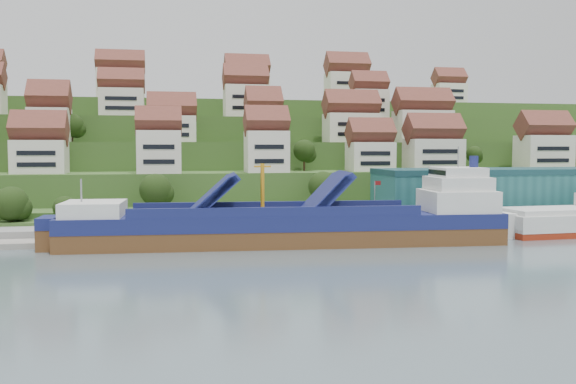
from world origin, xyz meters
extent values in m
plane|color=slate|center=(0.00, 0.00, 0.00)|extent=(300.00, 300.00, 0.00)
cube|color=gray|center=(20.00, 15.00, 1.10)|extent=(180.00, 14.00, 2.20)
cube|color=#2D4C1E|center=(0.00, 86.00, 2.00)|extent=(260.00, 128.00, 4.00)
cube|color=#2D4C1E|center=(0.00, 91.00, 5.50)|extent=(260.00, 118.00, 11.00)
cube|color=#2D4C1E|center=(0.00, 99.00, 9.00)|extent=(260.00, 102.00, 18.00)
cube|color=#2D4C1E|center=(0.00, 107.00, 12.50)|extent=(260.00, 86.00, 25.00)
cube|color=#2D4C1E|center=(0.00, 116.00, 15.50)|extent=(260.00, 68.00, 31.00)
cube|color=silver|center=(-48.76, 40.63, 14.64)|extent=(11.31, 8.57, 7.27)
cube|color=silver|center=(-23.07, 35.80, 15.70)|extent=(9.53, 7.03, 9.40)
cube|color=silver|center=(1.09, 36.52, 15.71)|extent=(9.49, 7.62, 9.42)
cube|color=silver|center=(27.10, 39.88, 14.47)|extent=(10.49, 7.73, 6.94)
cube|color=silver|center=(42.93, 38.71, 14.86)|extent=(13.13, 8.26, 7.71)
cube|color=silver|center=(73.88, 40.26, 15.38)|extent=(12.64, 8.31, 8.76)
cube|color=silver|center=(-48.81, 55.25, 22.05)|extent=(9.38, 8.98, 8.10)
cube|color=silver|center=(-19.77, 56.03, 21.28)|extent=(11.66, 7.90, 6.56)
cube|color=silver|center=(2.85, 51.82, 21.76)|extent=(8.63, 8.56, 7.52)
cube|color=silver|center=(27.46, 56.90, 21.85)|extent=(13.95, 8.36, 7.69)
cube|color=silver|center=(46.65, 54.26, 22.25)|extent=(14.71, 8.18, 8.50)
cube|color=silver|center=(-32.67, 70.13, 28.70)|extent=(11.62, 7.30, 7.39)
cube|color=silver|center=(0.73, 69.44, 29.41)|extent=(11.84, 7.79, 8.81)
cube|color=silver|center=(36.20, 68.43, 29.05)|extent=(9.99, 7.14, 8.11)
cube|color=silver|center=(-33.86, 88.19, 35.33)|extent=(13.50, 7.51, 8.67)
cube|color=silver|center=(3.83, 89.40, 35.07)|extent=(13.10, 8.15, 8.14)
cube|color=silver|center=(35.70, 88.80, 35.57)|extent=(12.99, 8.73, 9.15)
cube|color=silver|center=(71.30, 90.51, 34.30)|extent=(9.94, 7.05, 6.60)
ellipsoid|color=#223913|center=(11.78, 26.11, 8.30)|extent=(6.45, 6.45, 6.45)
ellipsoid|color=#223913|center=(-23.83, 26.29, 7.98)|extent=(6.67, 6.67, 6.67)
ellipsoid|color=#223913|center=(56.06, 43.11, 14.91)|extent=(4.23, 4.23, 4.23)
ellipsoid|color=#223913|center=(11.59, 43.66, 15.91)|extent=(5.36, 5.36, 5.36)
ellipsoid|color=#223913|center=(44.38, 59.83, 22.81)|extent=(4.92, 4.92, 4.92)
ellipsoid|color=#223913|center=(-49.71, 59.38, 21.81)|extent=(5.60, 5.60, 5.60)
ellipsoid|color=#223913|center=(-44.06, 57.97, 22.05)|extent=(5.90, 5.90, 5.90)
ellipsoid|color=#223913|center=(33.88, 75.94, 29.66)|extent=(5.61, 5.61, 5.61)
ellipsoid|color=#223913|center=(36.53, 73.97, 28.27)|extent=(4.19, 4.19, 4.19)
ellipsoid|color=#223913|center=(-50.36, 19.00, 6.15)|extent=(6.52, 6.52, 6.52)
ellipsoid|color=#223913|center=(-40.80, 19.00, 5.22)|extent=(4.47, 4.47, 4.47)
cube|color=#235F60|center=(52.00, 17.00, 7.20)|extent=(60.00, 15.00, 10.00)
cylinder|color=gray|center=(18.00, 10.00, 6.20)|extent=(0.16, 0.16, 8.00)
cube|color=maroon|center=(18.60, 10.00, 9.80)|extent=(1.20, 0.05, 0.80)
cube|color=brown|center=(-2.00, -1.31, 1.00)|extent=(75.76, 16.74, 4.82)
cube|color=navy|center=(-2.00, -1.31, 4.14)|extent=(75.76, 16.86, 2.50)
cube|color=silver|center=(-33.71, 0.89, 6.55)|extent=(10.37, 11.62, 2.50)
cube|color=#262628|center=(-3.92, -1.18, 5.39)|extent=(48.73, 13.14, 0.29)
cube|color=navy|center=(-14.50, -0.44, 8.67)|extent=(7.94, 11.11, 6.66)
cube|color=navy|center=(4.72, -1.78, 8.67)|extent=(7.57, 11.08, 7.04)
cylinder|color=orange|center=(-5.85, -1.04, 9.63)|extent=(0.72, 0.72, 8.67)
cube|color=silver|center=(28.75, -3.45, 7.22)|extent=(12.29, 11.76, 3.85)
cube|color=silver|center=(28.75, -3.45, 10.31)|extent=(10.29, 10.47, 2.41)
cube|color=silver|center=(28.75, -3.45, 12.33)|extent=(8.29, 9.18, 1.73)
cylinder|color=navy|center=(31.63, -3.65, 14.16)|extent=(1.64, 1.64, 2.12)
cube|color=maroon|center=(54.74, 0.64, 0.58)|extent=(29.36, 11.90, 2.51)
cube|color=silver|center=(54.74, 0.64, 2.70)|extent=(29.36, 12.00, 3.08)
cube|color=silver|center=(54.74, 0.64, 4.62)|extent=(27.86, 10.77, 1.16)
camera|label=1|loc=(-22.99, -108.45, 16.73)|focal=40.00mm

